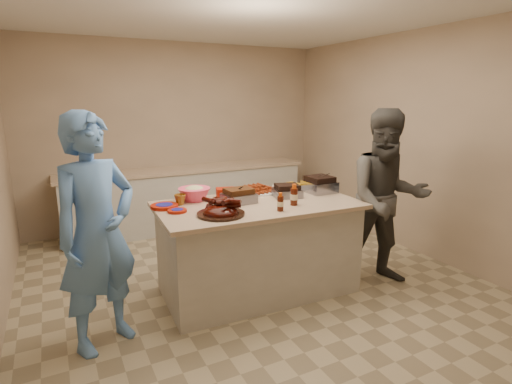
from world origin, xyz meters
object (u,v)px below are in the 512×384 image
bbq_bottle_b (294,205)px  plastic_cup (180,205)px  rib_platter (221,215)px  guest_gray (380,280)px  island (258,290)px  mustard_bottle (225,202)px  bbq_bottle_a (280,211)px  roasting_pan (319,192)px  coleslaw_bowl (195,200)px  guest_blue (108,342)px

bbq_bottle_b → plastic_cup: bbq_bottle_b is taller
rib_platter → guest_gray: size_ratio=0.23×
bbq_bottle_b → guest_gray: bbq_bottle_b is taller
island → bbq_bottle_b: size_ratio=9.51×
mustard_bottle → plastic_cup: bearing=166.4°
island → bbq_bottle_a: 0.98m
bbq_bottle_a → plastic_cup: 0.96m
roasting_pan → plastic_cup: 1.50m
coleslaw_bowl → rib_platter: bearing=-86.0°
bbq_bottle_a → mustard_bottle: 0.60m
plastic_cup → guest_gray: (1.95, -0.69, -0.92)m
plastic_cup → guest_blue: size_ratio=0.06×
guest_blue → coleslaw_bowl: bearing=4.6°
coleslaw_bowl → guest_blue: coleslaw_bowl is taller
rib_platter → bbq_bottle_a: bearing=-13.2°
guest_gray → island: bearing=-172.3°
roasting_pan → mustard_bottle: bearing=174.9°
bbq_bottle_a → guest_blue: (-1.54, 0.10, -0.92)m
bbq_bottle_a → guest_gray: 1.52m
guest_blue → roasting_pan: bearing=-19.1°
rib_platter → roasting_pan: bearing=14.0°
roasting_pan → guest_gray: size_ratio=0.16×
bbq_bottle_b → guest_blue: bearing=-179.5°
bbq_bottle_b → guest_blue: bbq_bottle_b is taller
bbq_bottle_a → guest_blue: size_ratio=0.09×
rib_platter → plastic_cup: bearing=113.4°
island → guest_blue: bearing=-168.4°
rib_platter → plastic_cup: rib_platter is taller
bbq_bottle_b → mustard_bottle: size_ratio=1.90×
island → guest_blue: 1.50m
coleslaw_bowl → guest_blue: (-0.97, -0.61, -0.92)m
coleslaw_bowl → bbq_bottle_b: 0.98m
mustard_bottle → guest_blue: mustard_bottle is taller
roasting_pan → island: bearing=-173.2°
bbq_bottle_b → mustard_bottle: bearing=143.0°
coleslaw_bowl → bbq_bottle_b: coleslaw_bowl is taller
island → guest_gray: (1.27, -0.40, 0.00)m
bbq_bottle_a → mustard_bottle: bbq_bottle_a is taller
mustard_bottle → guest_blue: 1.58m
bbq_bottle_a → bbq_bottle_b: 0.24m
rib_platter → island: bearing=23.5°
guest_gray → coleslaw_bowl: bearing=-178.4°
roasting_pan → mustard_bottle: (-1.07, 0.07, 0.00)m
guest_gray → bbq_bottle_b: bearing=-165.3°
coleslaw_bowl → guest_gray: bearing=-23.6°
plastic_cup → coleslaw_bowl: bearing=27.9°
plastic_cup → guest_gray: plastic_cup is taller
mustard_bottle → plastic_cup: size_ratio=0.98×
roasting_pan → plastic_cup: size_ratio=2.72×
roasting_pan → bbq_bottle_b: bearing=-149.6°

